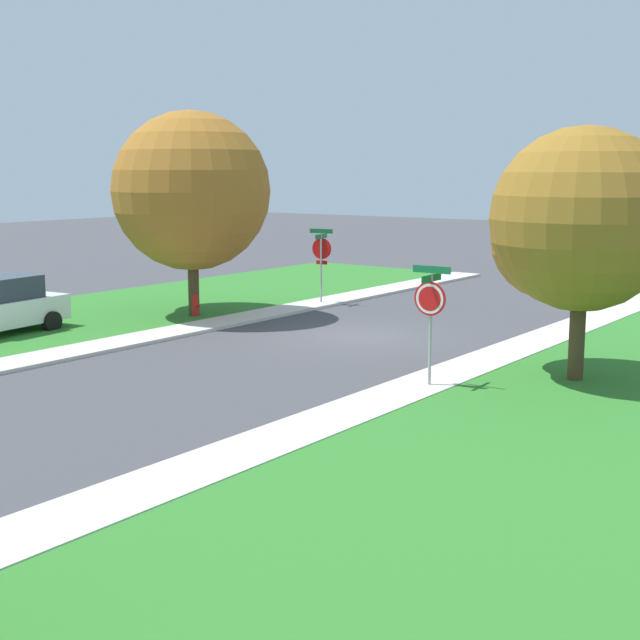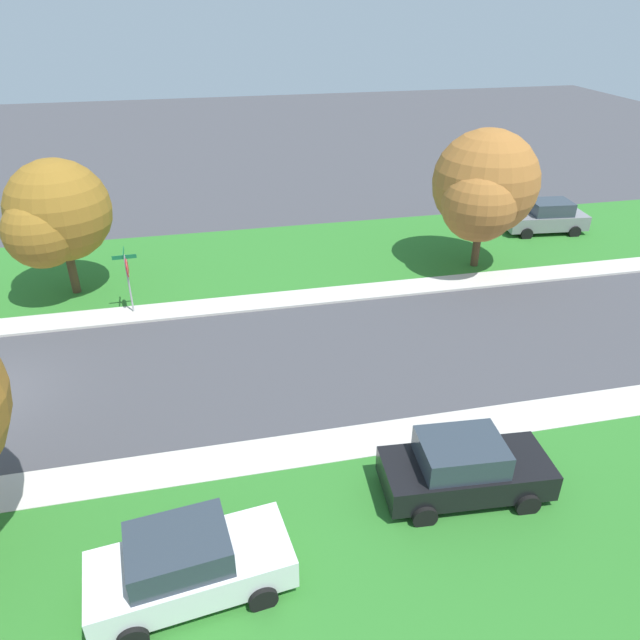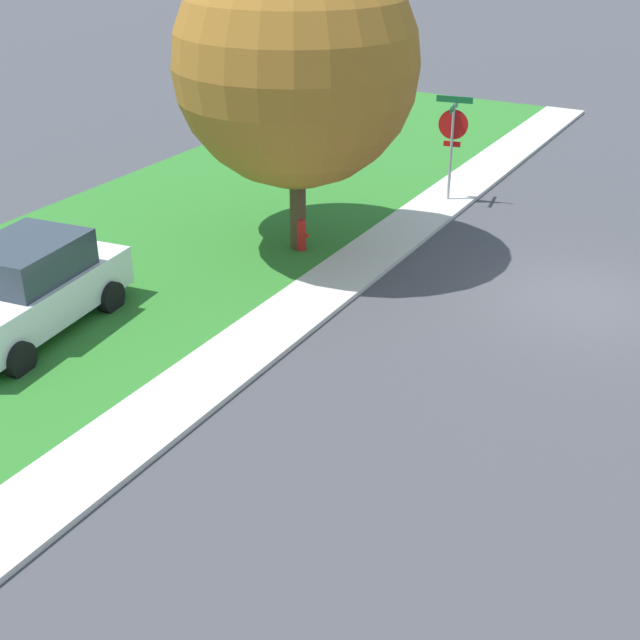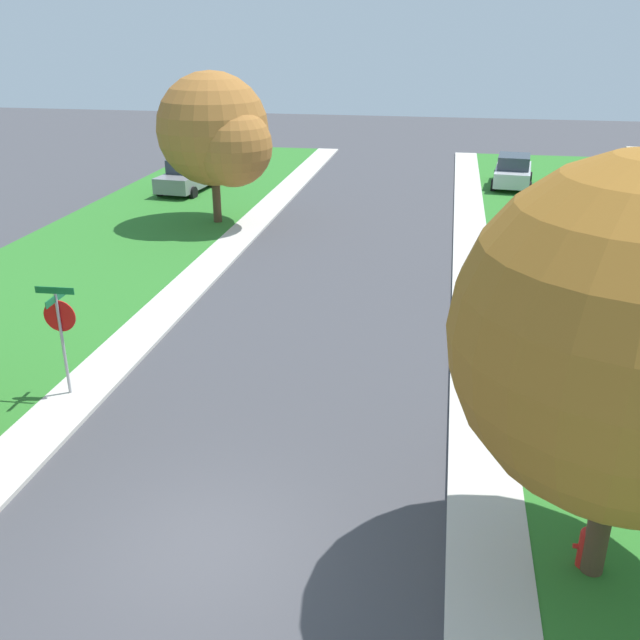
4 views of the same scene
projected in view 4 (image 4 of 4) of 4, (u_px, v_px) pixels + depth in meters
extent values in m
plane|color=#424247|center=(207.00, 547.00, 11.95)|extent=(120.00, 120.00, 0.00)
cube|color=beige|center=(474.00, 305.00, 22.03)|extent=(1.40, 56.00, 0.10)
cube|color=#2D7528|center=(633.00, 316.00, 21.26)|extent=(8.00, 56.00, 0.08)
cube|color=beige|center=(189.00, 287.00, 23.57)|extent=(1.40, 56.00, 0.10)
cube|color=#2D7528|center=(59.00, 278.00, 24.35)|extent=(8.00, 56.00, 0.08)
cylinder|color=#9E9EA3|center=(63.00, 347.00, 16.27)|extent=(0.07, 0.07, 2.60)
cylinder|color=red|center=(60.00, 316.00, 16.02)|extent=(0.76, 0.06, 0.76)
cylinder|color=white|center=(60.00, 316.00, 16.04)|extent=(0.67, 0.03, 0.67)
cylinder|color=red|center=(60.00, 316.00, 16.04)|extent=(0.55, 0.03, 0.55)
cube|color=#146B38|center=(54.00, 290.00, 15.73)|extent=(0.92, 0.06, 0.16)
cube|color=#146B38|center=(56.00, 298.00, 15.80)|extent=(0.06, 0.92, 0.16)
cube|color=gray|center=(188.00, 179.00, 36.53)|extent=(2.20, 4.45, 0.76)
cube|color=#2D3842|center=(189.00, 164.00, 36.42)|extent=(1.79, 2.24, 0.68)
cylinder|color=black|center=(193.00, 193.00, 35.27)|extent=(0.30, 0.66, 0.64)
cylinder|color=black|center=(161.00, 191.00, 35.72)|extent=(0.30, 0.66, 0.64)
cylinder|color=black|center=(215.00, 182.00, 37.63)|extent=(0.30, 0.66, 0.64)
cylinder|color=black|center=(184.00, 180.00, 38.08)|extent=(0.30, 0.66, 0.64)
cube|color=maroon|center=(594.00, 216.00, 29.53)|extent=(2.10, 4.42, 0.76)
cube|color=#2D3842|center=(597.00, 201.00, 29.07)|extent=(1.74, 2.21, 0.68)
cylinder|color=black|center=(568.00, 216.00, 31.08)|extent=(0.28, 0.66, 0.64)
cylinder|color=black|center=(612.00, 219.00, 30.67)|extent=(0.28, 0.66, 0.64)
cylinder|color=black|center=(573.00, 232.00, 28.70)|extent=(0.28, 0.66, 0.64)
cylinder|color=black|center=(620.00, 235.00, 28.29)|extent=(0.28, 0.66, 0.64)
cylinder|color=black|center=(595.00, 366.00, 17.56)|extent=(0.32, 0.66, 0.64)
cylinder|color=black|center=(632.00, 421.00, 15.11)|extent=(0.32, 0.66, 0.64)
cube|color=silver|center=(513.00, 175.00, 37.63)|extent=(2.22, 4.46, 0.76)
cube|color=#2D3842|center=(514.00, 162.00, 37.17)|extent=(1.80, 2.25, 0.68)
cylinder|color=black|center=(496.00, 176.00, 39.18)|extent=(0.30, 0.66, 0.64)
cylinder|color=black|center=(530.00, 178.00, 38.73)|extent=(0.30, 0.66, 0.64)
cylinder|color=black|center=(493.00, 186.00, 36.82)|extent=(0.30, 0.66, 0.64)
cylinder|color=black|center=(529.00, 188.00, 36.37)|extent=(0.30, 0.66, 0.64)
cube|color=black|center=(552.00, 275.00, 22.70)|extent=(2.10, 4.42, 0.76)
cube|color=#2D3842|center=(556.00, 255.00, 22.24)|extent=(1.75, 2.21, 0.68)
cylinder|color=black|center=(522.00, 271.00, 24.25)|extent=(0.28, 0.66, 0.64)
cylinder|color=black|center=(577.00, 275.00, 23.83)|extent=(0.28, 0.66, 0.64)
cylinder|color=black|center=(523.00, 298.00, 21.87)|extent=(0.28, 0.66, 0.64)
cylinder|color=black|center=(584.00, 303.00, 21.46)|extent=(0.28, 0.66, 0.64)
cylinder|color=#4C3823|center=(601.00, 514.00, 10.92)|extent=(0.36, 0.36, 2.37)
sphere|color=#9D6322|center=(635.00, 338.00, 9.75)|extent=(5.19, 5.19, 5.19)
cylinder|color=#4C3823|center=(217.00, 196.00, 30.69)|extent=(0.36, 0.36, 2.43)
sphere|color=#A4672D|center=(213.00, 129.00, 29.57)|extent=(4.71, 4.71, 4.71)
sphere|color=#A4672D|center=(233.00, 147.00, 28.99)|extent=(3.29, 3.29, 3.29)
cylinder|color=red|center=(584.00, 552.00, 11.34)|extent=(0.22, 0.22, 0.70)
sphere|color=red|center=(588.00, 534.00, 11.19)|extent=(0.22, 0.22, 0.22)
cylinder|color=red|center=(576.00, 546.00, 11.32)|extent=(0.10, 0.08, 0.08)
cylinder|color=red|center=(594.00, 548.00, 11.28)|extent=(0.10, 0.08, 0.08)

